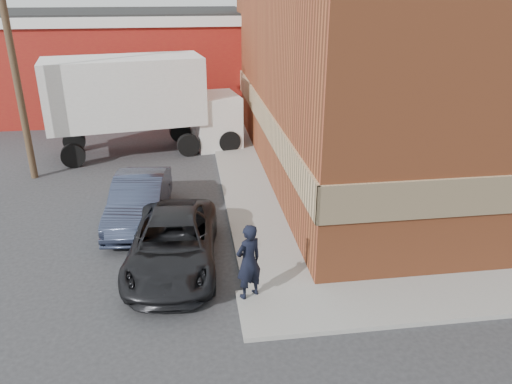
{
  "coord_description": "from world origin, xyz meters",
  "views": [
    {
      "loc": [
        -1.43,
        -10.27,
        7.13
      ],
      "look_at": [
        0.31,
        2.12,
        1.81
      ],
      "focal_mm": 35.0,
      "sensor_mm": 36.0,
      "label": 1
    }
  ],
  "objects_px": {
    "brick_building": "(436,47)",
    "sedan": "(139,200)",
    "utility_pole": "(12,53)",
    "suv_a": "(173,244)",
    "box_truck": "(145,99)",
    "warehouse": "(104,62)",
    "man": "(249,261)"
  },
  "relations": [
    {
      "from": "box_truck",
      "to": "sedan",
      "type": "bearing_deg",
      "value": -98.64
    },
    {
      "from": "warehouse",
      "to": "man",
      "type": "xyz_separation_m",
      "value": [
        5.8,
        -20.25,
        -1.74
      ]
    },
    {
      "from": "sedan",
      "to": "box_truck",
      "type": "relative_size",
      "value": 0.51
    },
    {
      "from": "man",
      "to": "box_truck",
      "type": "xyz_separation_m",
      "value": [
        -2.99,
        11.88,
        1.34
      ]
    },
    {
      "from": "brick_building",
      "to": "box_truck",
      "type": "xyz_separation_m",
      "value": [
        -11.69,
        2.64,
        -2.27
      ]
    },
    {
      "from": "warehouse",
      "to": "utility_pole",
      "type": "bearing_deg",
      "value": -97.77
    },
    {
      "from": "brick_building",
      "to": "utility_pole",
      "type": "relative_size",
      "value": 2.03
    },
    {
      "from": "brick_building",
      "to": "sedan",
      "type": "xyz_separation_m",
      "value": [
        -11.58,
        -4.51,
        -3.94
      ]
    },
    {
      "from": "utility_pole",
      "to": "suv_a",
      "type": "distance_m",
      "value": 10.09
    },
    {
      "from": "man",
      "to": "brick_building",
      "type": "bearing_deg",
      "value": -162.23
    },
    {
      "from": "brick_building",
      "to": "warehouse",
      "type": "height_order",
      "value": "brick_building"
    },
    {
      "from": "warehouse",
      "to": "sedan",
      "type": "height_order",
      "value": "warehouse"
    },
    {
      "from": "brick_building",
      "to": "man",
      "type": "height_order",
      "value": "brick_building"
    },
    {
      "from": "utility_pole",
      "to": "suv_a",
      "type": "bearing_deg",
      "value": -53.44
    },
    {
      "from": "suv_a",
      "to": "utility_pole",
      "type": "bearing_deg",
      "value": 130.71
    },
    {
      "from": "sedan",
      "to": "suv_a",
      "type": "relative_size",
      "value": 0.91
    },
    {
      "from": "brick_building",
      "to": "box_truck",
      "type": "bearing_deg",
      "value": 167.29
    },
    {
      "from": "sedan",
      "to": "box_truck",
      "type": "distance_m",
      "value": 7.35
    },
    {
      "from": "sedan",
      "to": "brick_building",
      "type": "bearing_deg",
      "value": 26.43
    },
    {
      "from": "man",
      "to": "utility_pole",
      "type": "bearing_deg",
      "value": -80.7
    },
    {
      "from": "warehouse",
      "to": "man",
      "type": "distance_m",
      "value": 21.14
    },
    {
      "from": "utility_pole",
      "to": "suv_a",
      "type": "height_order",
      "value": "utility_pole"
    },
    {
      "from": "brick_building",
      "to": "utility_pole",
      "type": "distance_m",
      "value": 16.0
    },
    {
      "from": "utility_pole",
      "to": "box_truck",
      "type": "relative_size",
      "value": 1.02
    },
    {
      "from": "brick_building",
      "to": "man",
      "type": "bearing_deg",
      "value": -133.24
    },
    {
      "from": "sedan",
      "to": "box_truck",
      "type": "bearing_deg",
      "value": 96.01
    },
    {
      "from": "warehouse",
      "to": "suv_a",
      "type": "relative_size",
      "value": 3.31
    },
    {
      "from": "warehouse",
      "to": "man",
      "type": "relative_size",
      "value": 8.57
    },
    {
      "from": "brick_building",
      "to": "suv_a",
      "type": "bearing_deg",
      "value": -144.74
    },
    {
      "from": "brick_building",
      "to": "man",
      "type": "distance_m",
      "value": 13.2
    },
    {
      "from": "warehouse",
      "to": "man",
      "type": "height_order",
      "value": "warehouse"
    },
    {
      "from": "warehouse",
      "to": "suv_a",
      "type": "height_order",
      "value": "warehouse"
    }
  ]
}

